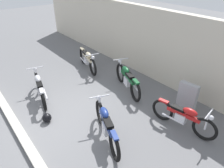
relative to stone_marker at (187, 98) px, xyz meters
The scene contains 10 objects.
ground_plane 3.97m from the stone_marker, 123.76° to the right, with size 40.00×40.00×0.00m, color slate.
building_wall 2.56m from the stone_marker, 155.64° to the left, with size 18.00×0.30×2.79m, color beige.
curb_strip 5.07m from the stone_marker, 115.65° to the right, with size 18.00×0.24×0.12m, color #B7B2A8.
stone_marker is the anchor object (origin of this frame).
helmet 4.39m from the stone_marker, 121.52° to the right, with size 0.28×0.28×0.28m, color black.
motorcycle_cream 4.69m from the stone_marker, behind, with size 2.11×0.77×0.97m.
motorcycle_silver 4.93m from the stone_marker, 136.91° to the right, with size 2.06×0.74×0.94m.
motorcycle_red 0.91m from the stone_marker, 61.19° to the right, with size 1.96×0.62×0.88m.
motorcycle_blue 2.79m from the stone_marker, 102.74° to the right, with size 2.03×0.95×0.96m.
motorcycle_green 2.24m from the stone_marker, 164.79° to the right, with size 2.13×0.96×1.00m.
Camera 1 is at (5.05, -2.01, 4.20)m, focal length 33.76 mm.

